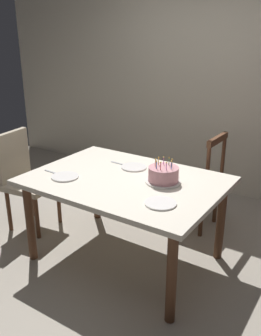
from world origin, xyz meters
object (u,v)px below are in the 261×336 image
object	(u,v)px
plate_far_side	(134,167)
dining_table	(125,188)
chair_spindle_back	(197,182)
birthday_cake	(163,175)
plate_near_guest	(161,203)
plate_near_celebrant	(65,177)
chair_upholstered	(24,175)

from	to	relation	value
plate_far_side	dining_table	bearing A→B (deg)	-72.72
dining_table	plate_far_side	size ratio (longest dim) A/B	6.91
plate_far_side	chair_spindle_back	bearing A→B (deg)	61.71
birthday_cake	plate_far_side	world-z (taller)	birthday_cake
plate_near_guest	chair_spindle_back	distance (m)	1.16
plate_near_celebrant	plate_far_side	world-z (taller)	same
birthday_cake	plate_near_celebrant	xyz separation A→B (m)	(-0.71, -0.34, -0.05)
dining_table	chair_spindle_back	world-z (taller)	chair_spindle_back
chair_spindle_back	plate_near_guest	bearing A→B (deg)	-79.78
chair_spindle_back	chair_upholstered	xyz separation A→B (m)	(-1.41, -0.92, 0.07)
chair_upholstered	plate_far_side	bearing A→B (deg)	15.53
plate_far_side	plate_near_guest	world-z (taller)	same
dining_table	birthday_cake	bearing A→B (deg)	18.82
dining_table	plate_near_celebrant	world-z (taller)	plate_near_celebrant
plate_near_guest	chair_upholstered	distance (m)	1.63
plate_near_celebrant	plate_far_side	size ratio (longest dim) A/B	1.00
chair_upholstered	plate_near_celebrant	bearing A→B (deg)	-14.64
plate_near_guest	birthday_cake	bearing A→B (deg)	116.03
dining_table	chair_spindle_back	distance (m)	0.92
birthday_cake	chair_upholstered	world-z (taller)	chair_upholstered
dining_table	chair_upholstered	size ratio (longest dim) A/B	1.60
dining_table	birthday_cake	world-z (taller)	birthday_cake
birthday_cake	plate_near_celebrant	world-z (taller)	birthday_cake
chair_spindle_back	chair_upholstered	bearing A→B (deg)	-146.90
dining_table	plate_near_guest	bearing A→B (deg)	-28.19
chair_upholstered	birthday_cake	bearing A→B (deg)	6.04
dining_table	chair_upholstered	distance (m)	1.16
plate_near_celebrant	chair_upholstered	size ratio (longest dim) A/B	0.23
plate_near_celebrant	dining_table	bearing A→B (deg)	30.31
birthday_cake	chair_upholstered	xyz separation A→B (m)	(-1.44, -0.15, -0.26)
birthday_cake	chair_spindle_back	world-z (taller)	chair_spindle_back
dining_table	birthday_cake	size ratio (longest dim) A/B	5.43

